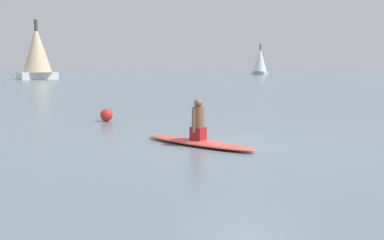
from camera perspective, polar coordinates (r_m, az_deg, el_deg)
The scene contains 6 objects.
ground_plane at distance 10.62m, azimuth 6.89°, elevation -3.38°, with size 400.00×400.00×0.00m, color slate.
surfboard at distance 10.65m, azimuth 0.80°, elevation -2.92°, with size 3.27×0.65×0.14m, color #D84C3F.
person_paddler at distance 10.57m, azimuth 0.81°, elevation -0.16°, with size 0.39×0.43×0.99m.
sailboat_near_right at distance 62.06m, azimuth -19.50°, elevation 8.39°, with size 4.64×5.52×7.83m.
sailboat_center_horizon at distance 87.83m, azimuth 8.84°, elevation 7.64°, with size 3.81×2.73×5.90m.
buoy_marker at distance 15.40m, azimuth -11.06°, elevation 0.63°, with size 0.43×0.43×0.43m, color red.
Camera 1 is at (8.14, -6.55, 1.94)m, focal length 41.04 mm.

